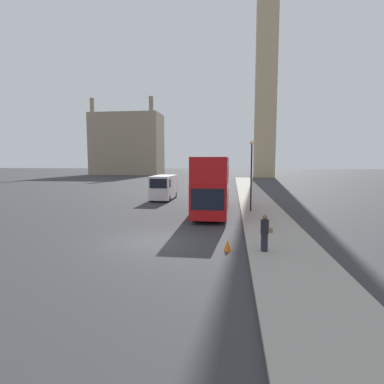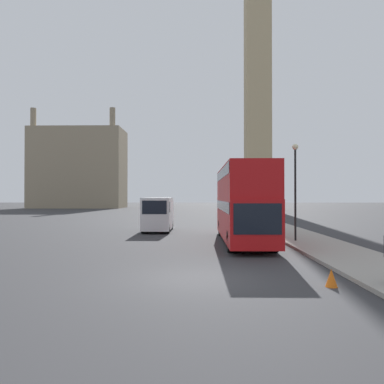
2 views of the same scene
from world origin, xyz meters
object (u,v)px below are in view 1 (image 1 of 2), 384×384
object	(u,v)px
pedestrian	(265,233)
street_lamp	(251,165)
red_double_decker_bus	(213,182)
clock_tower	(267,32)
white_van	(164,187)

from	to	relation	value
pedestrian	street_lamp	size ratio (longest dim) A/B	0.29
red_double_decker_bus	pedestrian	bearing A→B (deg)	-74.56
clock_tower	street_lamp	bearing A→B (deg)	-96.82
street_lamp	clock_tower	bearing A→B (deg)	83.18
red_double_decker_bus	street_lamp	bearing A→B (deg)	-1.66
pedestrian	street_lamp	bearing A→B (deg)	89.84
street_lamp	pedestrian	bearing A→B (deg)	-90.16
white_van	pedestrian	xyz separation A→B (m)	(8.82, -18.05, -0.43)
white_van	pedestrian	distance (m)	20.09
pedestrian	red_double_decker_bus	bearing A→B (deg)	105.44
clock_tower	white_van	world-z (taller)	clock_tower
clock_tower	red_double_decker_bus	distance (m)	65.50
clock_tower	red_double_decker_bus	world-z (taller)	clock_tower
clock_tower	red_double_decker_bus	xyz separation A→B (m)	(-9.71, -55.36, -33.64)
clock_tower	white_van	xyz separation A→B (m)	(-15.49, -48.33, -34.71)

